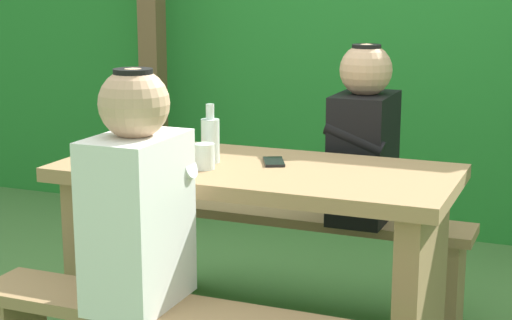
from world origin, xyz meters
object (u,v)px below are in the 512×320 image
(person_black_coat, at_px, (364,140))
(cell_phone, at_px, (274,162))
(drinking_glass, at_px, (204,156))
(bottle_left, at_px, (210,139))
(picnic_table, at_px, (256,233))
(bench_far, at_px, (306,241))
(person_white_shirt, at_px, (138,198))

(person_black_coat, relative_size, cell_phone, 5.14)
(drinking_glass, xyz_separation_m, bottle_left, (-0.03, 0.10, 0.04))
(picnic_table, height_order, bottle_left, bottle_left)
(person_black_coat, height_order, bottle_left, person_black_coat)
(bench_far, height_order, person_white_shirt, person_white_shirt)
(person_white_shirt, xyz_separation_m, cell_phone, (0.19, 0.63, -0.00))
(person_black_coat, bearing_deg, person_white_shirt, -109.09)
(person_white_shirt, bearing_deg, cell_phone, 73.08)
(picnic_table, relative_size, cell_phone, 10.00)
(bench_far, relative_size, person_black_coat, 1.95)
(drinking_glass, distance_m, cell_phone, 0.26)
(person_white_shirt, bearing_deg, picnic_table, 75.01)
(picnic_table, relative_size, bottle_left, 6.60)
(person_black_coat, height_order, cell_phone, person_black_coat)
(picnic_table, distance_m, bottle_left, 0.37)
(bench_far, distance_m, person_black_coat, 0.51)
(person_white_shirt, xyz_separation_m, person_black_coat, (0.39, 1.13, 0.00))
(bench_far, height_order, person_black_coat, person_black_coat)
(drinking_glass, height_order, cell_phone, drinking_glass)
(person_white_shirt, height_order, bottle_left, person_white_shirt)
(bench_far, xyz_separation_m, drinking_glass, (-0.15, -0.68, 0.49))
(bench_far, height_order, drinking_glass, drinking_glass)
(picnic_table, bearing_deg, person_white_shirt, -104.99)
(bench_far, relative_size, bottle_left, 6.60)
(person_white_shirt, distance_m, drinking_glass, 0.45)
(person_white_shirt, bearing_deg, person_black_coat, 70.91)
(bench_far, relative_size, drinking_glass, 15.68)
(person_white_shirt, relative_size, drinking_glass, 8.06)
(bottle_left, height_order, cell_phone, bottle_left)
(bench_far, xyz_separation_m, bottle_left, (-0.17, -0.57, 0.53))
(person_white_shirt, height_order, drinking_glass, person_white_shirt)
(picnic_table, distance_m, cell_phone, 0.26)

